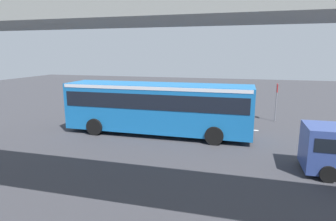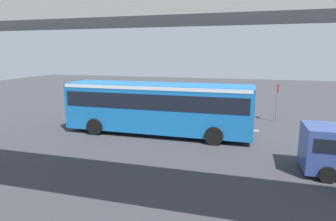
{
  "view_description": "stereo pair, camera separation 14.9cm",
  "coord_description": "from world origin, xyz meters",
  "views": [
    {
      "loc": [
        -3.92,
        16.77,
        5.02
      ],
      "look_at": [
        0.43,
        0.71,
        1.6
      ],
      "focal_mm": 30.1,
      "sensor_mm": 36.0,
      "label": 1
    },
    {
      "loc": [
        -4.07,
        16.73,
        5.02
      ],
      "look_at": [
        0.43,
        0.71,
        1.6
      ],
      "focal_mm": 30.1,
      "sensor_mm": 36.0,
      "label": 2
    }
  ],
  "objects": [
    {
      "name": "traffic_sign",
      "position": [
        -6.26,
        -5.0,
        1.89
      ],
      "size": [
        0.08,
        0.6,
        2.8
      ],
      "color": "slate",
      "rests_on": "ground"
    },
    {
      "name": "city_bus",
      "position": [
        1.21,
        0.39,
        1.88
      ],
      "size": [
        11.54,
        2.85,
        3.15
      ],
      "color": "#196BB7",
      "rests_on": "ground"
    },
    {
      "name": "lane_dash_left",
      "position": [
        0.0,
        -2.03,
        0.0
      ],
      "size": [
        2.0,
        0.2,
        0.01
      ],
      "primitive_type": "cube",
      "color": "silver",
      "rests_on": "ground"
    },
    {
      "name": "pedestrian_overpass",
      "position": [
        0.0,
        9.94,
        5.44
      ],
      "size": [
        24.74,
        2.6,
        7.35
      ],
      "color": "gray",
      "rests_on": "ground"
    },
    {
      "name": "lane_dash_centre",
      "position": [
        4.0,
        -2.03,
        0.0
      ],
      "size": [
        2.0,
        0.2,
        0.01
      ],
      "primitive_type": "cube",
      "color": "silver",
      "rests_on": "ground"
    },
    {
      "name": "ground",
      "position": [
        0.0,
        0.0,
        0.0
      ],
      "size": [
        80.0,
        80.0,
        0.0
      ],
      "primitive_type": "plane",
      "color": "#38383D"
    },
    {
      "name": "lane_dash_leftmost",
      "position": [
        -4.0,
        -2.03,
        0.0
      ],
      "size": [
        2.0,
        0.2,
        0.01
      ],
      "primitive_type": "cube",
      "color": "silver",
      "rests_on": "ground"
    }
  ]
}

